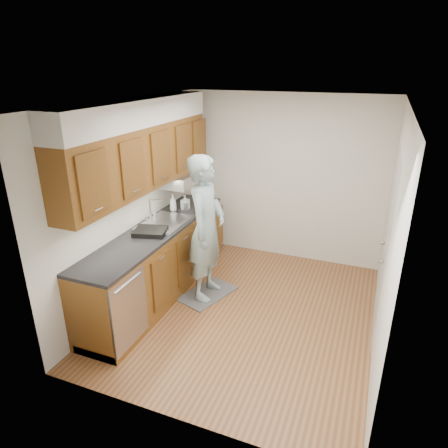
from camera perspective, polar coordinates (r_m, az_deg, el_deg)
name	(u,v)px	position (r m, az deg, el deg)	size (l,w,h in m)	color
floor	(245,311)	(5.09, 3.03, -12.37)	(3.50, 3.50, 0.00)	brown
ceiling	(250,103)	(4.22, 3.73, 16.93)	(3.50, 3.50, 0.00)	white
wall_left	(134,202)	(5.14, -12.75, 3.07)	(0.02, 3.50, 2.50)	silver
wall_right	(390,238)	(4.32, 22.60, -1.82)	(0.02, 3.50, 2.50)	silver
wall_back	(284,179)	(6.11, 8.57, 6.38)	(3.00, 0.02, 2.50)	silver
counter	(158,260)	(5.28, -9.35, -5.13)	(0.64, 2.80, 1.30)	brown
upper_cabinets	(143,147)	(4.91, -11.48, 10.76)	(0.47, 2.80, 1.21)	brown
closet_door	(386,246)	(4.68, 22.08, -2.93)	(0.02, 1.22, 2.05)	beige
floor_mat	(207,293)	(5.42, -2.38, -9.87)	(0.45, 0.77, 0.01)	slate
person	(206,219)	(4.95, -2.57, 0.68)	(0.75, 0.50, 2.12)	#8CA7AA
soap_bottle_a	(173,202)	(5.62, -7.30, 3.08)	(0.10, 0.10, 0.25)	white
soap_bottle_b	(185,202)	(5.67, -5.57, 3.14)	(0.10, 0.10, 0.22)	white
steel_can	(186,207)	(5.64, -5.49, 2.50)	(0.06, 0.06, 0.11)	#A5A5AA
dish_rack	(150,231)	(4.93, -10.48, -1.05)	(0.38, 0.32, 0.06)	black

